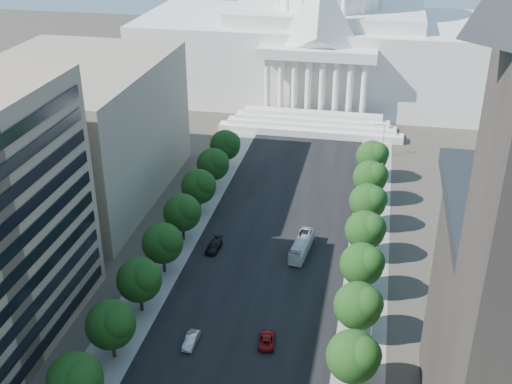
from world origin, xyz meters
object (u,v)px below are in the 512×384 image
Objects in this scene: car_silver at (191,340)px; car_dark_b at (214,246)px; city_bus at (302,246)px; car_red at (267,340)px.

car_dark_b is (-3.67, 28.18, 0.03)m from car_silver.
car_dark_b is at bearing -166.68° from city_bus.
car_dark_b is (-15.31, 25.63, 0.10)m from car_red.
car_dark_b reaches higher than car_silver.
city_bus reaches higher than car_red.
car_silver is 0.85× the size of car_dark_b.
car_silver reaches higher than car_red.
car_silver is 33.17m from city_bus.
car_dark_b is at bearing -65.75° from car_red.
car_silver is at bearing 5.71° from car_red.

